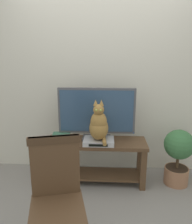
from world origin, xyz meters
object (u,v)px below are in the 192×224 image
tv_stand (96,155)px  potted_plant (178,154)px  tv (97,113)px  wooden_chair (57,193)px  cat (99,125)px  media_box (99,141)px  book_stack (62,137)px

tv_stand → potted_plant: size_ratio=1.74×
tv → potted_plant: bearing=-3.4°
wooden_chair → cat: bearing=74.9°
tv_stand → tv: (0.00, 0.07, 0.53)m
wooden_chair → potted_plant: (1.26, 1.13, -0.17)m
tv → media_box: (0.03, -0.15, -0.32)m
media_box → potted_plant: 1.01m
book_stack → potted_plant: size_ratio=0.35×
tv_stand → book_stack: size_ratio=4.95×
tv_stand → tv: bearing=90.0°
media_box → cat: cat is taller
tv → book_stack: 0.53m
book_stack → cat: bearing=-11.0°
cat → potted_plant: size_ratio=0.69×
tv_stand → tv: tv is taller
tv_stand → cat: (0.04, -0.09, 0.43)m
cat → book_stack: bearing=169.0°
tv → book_stack: tv is taller
book_stack → potted_plant: (1.45, 0.01, -0.19)m
media_box → potted_plant: bearing=4.9°
tv_stand → book_stack: 0.49m
cat → potted_plant: 1.07m
media_box → cat: (0.00, -0.02, 0.21)m
tv → potted_plant: 1.14m
tv_stand → book_stack: book_stack is taller
book_stack → potted_plant: bearing=0.4°
media_box → tv: bearing=103.4°
potted_plant → book_stack: bearing=-179.6°
media_box → wooden_chair: (-0.28, -1.04, -0.01)m
cat → tv: bearing=102.5°
tv → wooden_chair: 1.26m
tv_stand → tv: 0.54m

